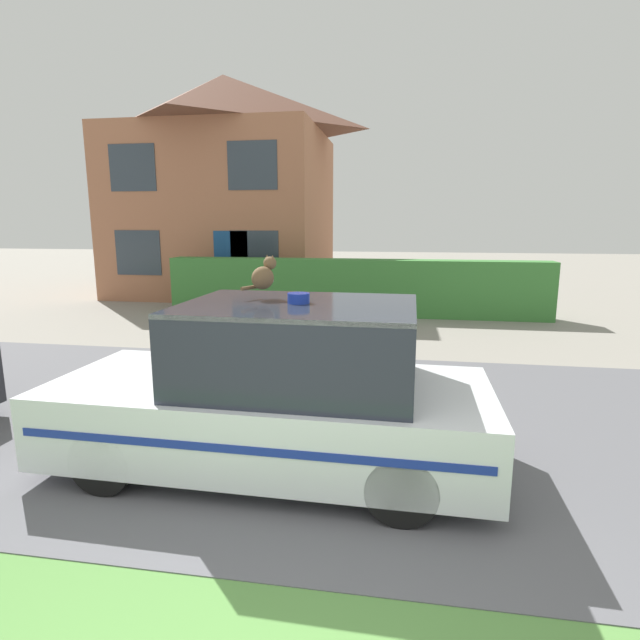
{
  "coord_description": "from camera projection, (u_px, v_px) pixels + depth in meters",
  "views": [
    {
      "loc": [
        0.7,
        -1.73,
        2.3
      ],
      "look_at": [
        -0.35,
        4.64,
        1.05
      ],
      "focal_mm": 28.0,
      "sensor_mm": 36.0,
      "label": 1
    }
  ],
  "objects": [
    {
      "name": "road_strip",
      "position": [
        338.0,
        419.0,
        5.95
      ],
      "size": [
        28.0,
        5.65,
        0.01
      ],
      "primitive_type": "cube",
      "color": "#5B5B60",
      "rests_on": "ground"
    },
    {
      "name": "garden_hedge",
      "position": [
        354.0,
        287.0,
        12.7
      ],
      "size": [
        9.61,
        0.67,
        1.42
      ],
      "primitive_type": "cube",
      "color": "#3D7F38",
      "rests_on": "ground"
    },
    {
      "name": "police_car",
      "position": [
        280.0,
        392.0,
        4.69
      ],
      "size": [
        4.11,
        1.8,
        1.68
      ],
      "rotation": [
        0.0,
        0.0,
        3.12
      ],
      "color": "black",
      "rests_on": "road_strip"
    },
    {
      "name": "cat",
      "position": [
        264.0,
        275.0,
        4.72
      ],
      "size": [
        0.32,
        0.31,
        0.32
      ],
      "rotation": [
        0.0,
        0.0,
        1.12
      ],
      "color": "brown",
      "rests_on": "police_car"
    },
    {
      "name": "house_left",
      "position": [
        227.0,
        185.0,
        16.66
      ],
      "size": [
        6.74,
        5.95,
        7.01
      ],
      "color": "#A86B4C",
      "rests_on": "ground"
    }
  ]
}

